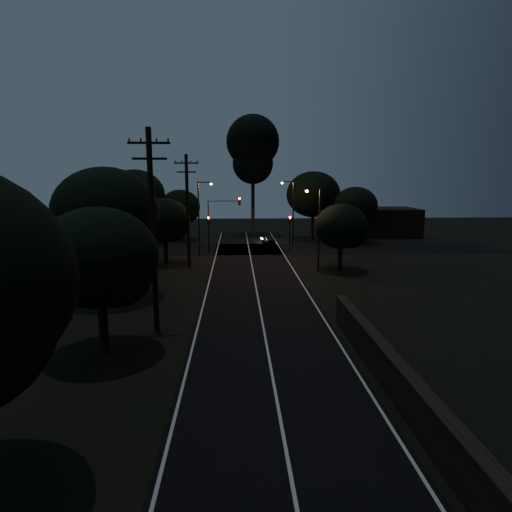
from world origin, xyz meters
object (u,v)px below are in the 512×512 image
signal_mast (223,214)px  streetlight_c (317,223)px  utility_pole_mid (153,228)px  signal_right (290,227)px  car (269,240)px  utility_pole_far (188,209)px  signal_left (209,228)px  tall_pine (253,149)px  streetlight_a (200,213)px  streetlight_b (292,209)px

signal_mast → streetlight_c: size_ratio=0.83×
utility_pole_mid → streetlight_c: (11.83, 15.00, -1.39)m
signal_right → car: signal_right is taller
utility_pole_far → signal_left: (1.40, 7.99, -2.65)m
tall_pine → signal_right: 18.18m
tall_pine → car: (1.65, -9.28, -11.92)m
utility_pole_mid → streetlight_a: (0.69, 23.00, -1.10)m
utility_pole_mid → streetlight_b: 31.15m
streetlight_a → car: 11.82m
streetlight_b → streetlight_c: bearing=-87.9°
signal_left → streetlight_a: size_ratio=0.51×
utility_pole_mid → signal_mast: (3.09, 24.99, -1.40)m
streetlight_c → car: (-3.18, 15.72, -3.83)m
car → utility_pole_far: bearing=48.3°
utility_pole_far → signal_right: 13.53m
utility_pole_far → signal_mast: utility_pole_far is taller
signal_right → streetlight_c: 10.18m
streetlight_b → car: (-2.66, 1.72, -4.11)m
signal_right → streetlight_c: size_ratio=0.55×
streetlight_a → car: bearing=44.1°
signal_mast → streetlight_a: 3.13m
tall_pine → car: bearing=-79.9°
streetlight_a → streetlight_c: (11.14, -8.00, -0.29)m
tall_pine → signal_right: size_ratio=4.21×
utility_pole_far → tall_pine: 25.03m
utility_pole_mid → streetlight_c: utility_pole_mid is taller
utility_pole_mid → streetlight_c: 19.15m
tall_pine → streetlight_c: bearing=-79.1°
utility_pole_far → streetlight_b: size_ratio=1.31×
streetlight_b → utility_pole_far: bearing=-133.3°
utility_pole_far → streetlight_b: 16.51m
signal_left → streetlight_a: 2.77m
car → signal_right: bearing=99.3°
streetlight_a → streetlight_c: bearing=-35.7°
utility_pole_mid → signal_mast: bearing=83.0°
signal_left → utility_pole_far: bearing=-99.9°
utility_pole_mid → car: (8.65, 30.72, -5.21)m
signal_right → streetlight_a: bearing=-168.7°
utility_pole_mid → streetlight_b: bearing=68.7°
signal_mast → streetlight_c: streetlight_c is taller
signal_mast → car: size_ratio=2.03×
streetlight_b → car: streetlight_b is taller
streetlight_a → streetlight_b: size_ratio=1.00×
streetlight_a → streetlight_b: same height
signal_right → streetlight_b: size_ratio=0.51×
car → signal_mast: bearing=36.3°
utility_pole_far → signal_right: bearing=37.0°
utility_pole_mid → car: utility_pole_mid is taller
tall_pine → car: size_ratio=5.61×
signal_mast → streetlight_b: streetlight_b is taller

